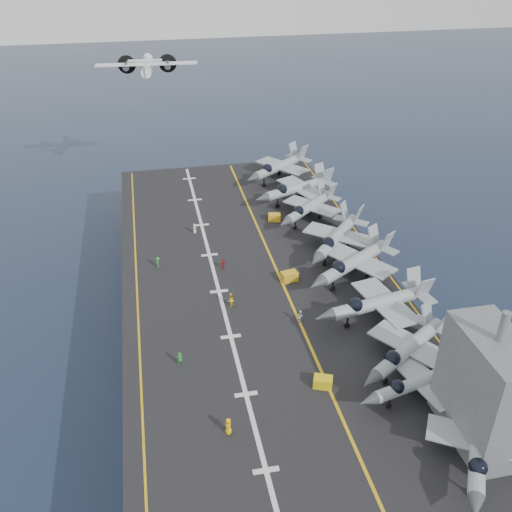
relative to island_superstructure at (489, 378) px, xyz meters
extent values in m
plane|color=#142135|center=(-15.00, 30.00, -17.90)|extent=(500.00, 500.00, 0.00)
cube|color=#56595E|center=(-15.00, 30.00, -12.90)|extent=(36.00, 90.00, 10.00)
cube|color=black|center=(-15.00, 30.00, -7.70)|extent=(38.00, 92.00, 0.40)
cube|color=gold|center=(-12.00, 30.00, -7.48)|extent=(0.35, 90.00, 0.02)
cube|color=silver|center=(-21.00, 30.00, -7.48)|extent=(0.50, 90.00, 0.02)
cube|color=gold|center=(-32.00, 30.00, -7.48)|extent=(0.25, 90.00, 0.02)
cube|color=gold|center=(3.50, 30.00, -7.48)|extent=(0.25, 90.00, 0.02)
imported|color=yellow|center=(-23.67, 5.09, -6.53)|extent=(1.30, 1.39, 1.93)
imported|color=#268C33|center=(-27.48, 16.13, -6.60)|extent=(1.22, 0.96, 1.80)
imported|color=yellow|center=(-19.99, 26.28, -6.49)|extent=(1.42, 1.43, 2.02)
imported|color=#2B8C2D|center=(-28.75, 38.02, -6.68)|extent=(0.77, 1.06, 1.65)
imported|color=#B21919|center=(-19.50, 35.78, -6.69)|extent=(1.17, 1.11, 1.62)
imported|color=silver|center=(-22.38, 47.39, -6.66)|extent=(0.89, 1.13, 1.67)
imported|color=silver|center=(-11.98, 21.17, -6.62)|extent=(1.12, 1.26, 1.76)
camera|label=1|loc=(-28.94, -34.25, 36.51)|focal=40.00mm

